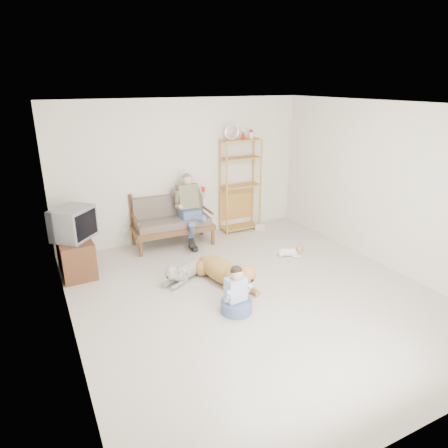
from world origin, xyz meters
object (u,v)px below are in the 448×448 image
etagere (240,185)px  golden_retriever (226,272)px  loveseat (171,220)px  tv_stand (76,256)px

etagere → golden_retriever: size_ratio=1.42×
loveseat → tv_stand: loveseat is taller
tv_stand → golden_retriever: 2.48m
etagere → golden_retriever: 2.58m
tv_stand → golden_retriever: tv_stand is taller
tv_stand → golden_retriever: size_ratio=0.59×
tv_stand → golden_retriever: bearing=-36.8°
etagere → golden_retriever: bearing=-123.8°
loveseat → tv_stand: (-1.83, -0.49, -0.19)m
loveseat → tv_stand: bearing=-161.9°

